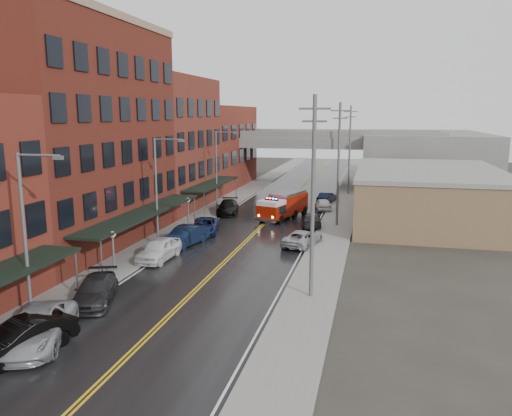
# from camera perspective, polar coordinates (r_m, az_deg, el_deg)

# --- Properties ---
(road) EXTENTS (11.00, 160.00, 0.02)m
(road) POSITION_cam_1_polar(r_m,az_deg,el_deg) (46.10, -0.25, -2.96)
(road) COLOR black
(road) RESTS_ON ground
(sidewalk_left) EXTENTS (3.00, 160.00, 0.15)m
(sidewalk_left) POSITION_cam_1_polar(r_m,az_deg,el_deg) (48.29, -8.71, -2.37)
(sidewalk_left) COLOR slate
(sidewalk_left) RESTS_ON ground
(sidewalk_right) EXTENTS (3.00, 160.00, 0.15)m
(sidewalk_right) POSITION_cam_1_polar(r_m,az_deg,el_deg) (44.96, 8.84, -3.36)
(sidewalk_right) COLOR slate
(sidewalk_right) RESTS_ON ground
(curb_left) EXTENTS (0.30, 160.00, 0.15)m
(curb_left) POSITION_cam_1_polar(r_m,az_deg,el_deg) (47.70, -6.87, -2.49)
(curb_left) COLOR gray
(curb_left) RESTS_ON ground
(curb_right) EXTENTS (0.30, 160.00, 0.15)m
(curb_right) POSITION_cam_1_polar(r_m,az_deg,el_deg) (45.12, 6.75, -3.26)
(curb_right) COLOR gray
(curb_right) RESTS_ON ground
(brick_building_b) EXTENTS (9.00, 20.00, 18.00)m
(brick_building_b) POSITION_cam_1_polar(r_m,az_deg,el_deg) (43.69, -19.94, 7.58)
(brick_building_b) COLOR #582117
(brick_building_b) RESTS_ON ground
(brick_building_c) EXTENTS (9.00, 15.00, 15.00)m
(brick_building_c) POSITION_cam_1_polar(r_m,az_deg,el_deg) (59.17, -10.49, 7.24)
(brick_building_c) COLOR brown
(brick_building_c) RESTS_ON ground
(brick_building_far) EXTENTS (9.00, 20.00, 12.00)m
(brick_building_far) POSITION_cam_1_polar(r_m,az_deg,el_deg) (75.57, -5.06, 6.96)
(brick_building_far) COLOR maroon
(brick_building_far) RESTS_ON ground
(tan_building) EXTENTS (14.00, 22.00, 5.00)m
(tan_building) POSITION_cam_1_polar(r_m,az_deg,el_deg) (54.43, 18.96, 1.25)
(tan_building) COLOR brown
(tan_building) RESTS_ON ground
(right_far_block) EXTENTS (18.00, 30.00, 8.00)m
(right_far_block) POSITION_cam_1_polar(r_m,az_deg,el_deg) (84.12, 18.54, 5.46)
(right_far_block) COLOR slate
(right_far_block) RESTS_ON ground
(awning_1) EXTENTS (2.60, 18.00, 3.09)m
(awning_1) POSITION_cam_1_polar(r_m,az_deg,el_deg) (41.52, -12.69, -0.55)
(awning_1) COLOR black
(awning_1) RESTS_ON ground
(awning_2) EXTENTS (2.60, 13.00, 3.09)m
(awning_2) POSITION_cam_1_polar(r_m,az_deg,el_deg) (57.52, -5.03, 2.76)
(awning_2) COLOR black
(awning_2) RESTS_ON ground
(globe_lamp_1) EXTENTS (0.44, 0.44, 3.12)m
(globe_lamp_1) POSITION_cam_1_polar(r_m,az_deg,el_deg) (35.14, -16.04, -3.88)
(globe_lamp_1) COLOR #59595B
(globe_lamp_1) RESTS_ON ground
(globe_lamp_2) EXTENTS (0.44, 0.44, 3.12)m
(globe_lamp_2) POSITION_cam_1_polar(r_m,az_deg,el_deg) (47.51, -7.78, 0.19)
(globe_lamp_2) COLOR #59595B
(globe_lamp_2) RESTS_ON ground
(street_lamp_0) EXTENTS (2.64, 0.22, 9.00)m
(street_lamp_0) POSITION_cam_1_polar(r_m,az_deg,el_deg) (28.12, -24.60, -2.03)
(street_lamp_0) COLOR #59595B
(street_lamp_0) RESTS_ON ground
(street_lamp_1) EXTENTS (2.64, 0.22, 9.00)m
(street_lamp_1) POSITION_cam_1_polar(r_m,az_deg,el_deg) (41.65, -11.04, 2.62)
(street_lamp_1) COLOR #59595B
(street_lamp_1) RESTS_ON ground
(street_lamp_2) EXTENTS (2.64, 0.22, 9.00)m
(street_lamp_2) POSITION_cam_1_polar(r_m,az_deg,el_deg) (56.49, -4.32, 4.87)
(street_lamp_2) COLOR #59595B
(street_lamp_2) RESTS_ON ground
(utility_pole_0) EXTENTS (1.80, 0.24, 12.00)m
(utility_pole_0) POSITION_cam_1_polar(r_m,az_deg,el_deg) (29.08, 6.52, 1.53)
(utility_pole_0) COLOR #59595B
(utility_pole_0) RESTS_ON ground
(utility_pole_1) EXTENTS (1.80, 0.24, 12.00)m
(utility_pole_1) POSITION_cam_1_polar(r_m,az_deg,el_deg) (48.85, 9.42, 5.17)
(utility_pole_1) COLOR #59595B
(utility_pole_1) RESTS_ON ground
(utility_pole_2) EXTENTS (1.80, 0.24, 12.00)m
(utility_pole_2) POSITION_cam_1_polar(r_m,az_deg,el_deg) (68.75, 10.65, 6.70)
(utility_pole_2) COLOR #59595B
(utility_pole_2) RESTS_ON ground
(overpass) EXTENTS (40.00, 10.00, 7.50)m
(overpass) POSITION_cam_1_polar(r_m,az_deg,el_deg) (76.41, 5.49, 6.98)
(overpass) COLOR slate
(overpass) RESTS_ON ground
(fire_truck) EXTENTS (4.62, 7.79, 2.71)m
(fire_truck) POSITION_cam_1_polar(r_m,az_deg,el_deg) (52.58, 3.09, 0.36)
(fire_truck) COLOR maroon
(fire_truck) RESTS_ON ground
(parked_car_left_1) EXTENTS (3.26, 5.28, 1.64)m
(parked_car_left_1) POSITION_cam_1_polar(r_m,az_deg,el_deg) (25.87, -25.12, -13.32)
(parked_car_left_1) COLOR black
(parked_car_left_1) RESTS_ON ground
(parked_car_left_2) EXTENTS (4.58, 6.55, 1.66)m
(parked_car_left_2) POSITION_cam_1_polar(r_m,az_deg,el_deg) (26.72, -23.82, -12.43)
(parked_car_left_2) COLOR #97999F
(parked_car_left_2) RESTS_ON ground
(parked_car_left_3) EXTENTS (3.68, 5.54, 1.49)m
(parked_car_left_3) POSITION_cam_1_polar(r_m,az_deg,el_deg) (31.04, -17.90, -8.95)
(parked_car_left_3) COLOR black
(parked_car_left_3) RESTS_ON ground
(parked_car_left_4) EXTENTS (2.17, 4.98, 1.67)m
(parked_car_left_4) POSITION_cam_1_polar(r_m,az_deg,el_deg) (38.51, -11.04, -4.66)
(parked_car_left_4) COLOR white
(parked_car_left_4) RESTS_ON ground
(parked_car_left_5) EXTENTS (2.79, 5.20, 1.63)m
(parked_car_left_5) POSITION_cam_1_polar(r_m,az_deg,el_deg) (42.31, -8.10, -3.20)
(parked_car_left_5) COLOR #0E1A33
(parked_car_left_5) RESTS_ON ground
(parked_car_left_6) EXTENTS (3.34, 5.35, 1.38)m
(parked_car_left_6) POSITION_cam_1_polar(r_m,az_deg,el_deg) (46.52, -5.86, -2.03)
(parked_car_left_6) COLOR #141F4D
(parked_car_left_6) RESTS_ON ground
(parked_car_left_7) EXTENTS (3.00, 5.49, 1.51)m
(parked_car_left_7) POSITION_cam_1_polar(r_m,az_deg,el_deg) (55.11, -3.25, 0.08)
(parked_car_left_7) COLOR black
(parked_car_left_7) RESTS_ON ground
(parked_car_right_0) EXTENTS (3.31, 5.26, 1.35)m
(parked_car_right_0) POSITION_cam_1_polar(r_m,az_deg,el_deg) (41.99, 5.36, -3.44)
(parked_car_right_0) COLOR #9FA0A7
(parked_car_right_0) RESTS_ON ground
(parked_car_right_1) EXTENTS (2.57, 4.87, 1.35)m
(parked_car_right_1) POSITION_cam_1_polar(r_m,az_deg,el_deg) (49.14, 6.31, -1.37)
(parked_car_right_1) COLOR #29292B
(parked_car_right_1) RESTS_ON ground
(parked_car_right_2) EXTENTS (2.52, 4.32, 1.38)m
(parked_car_right_2) POSITION_cam_1_polar(r_m,az_deg,el_deg) (57.71, 7.66, 0.43)
(parked_car_right_2) COLOR silver
(parked_car_right_2) RESTS_ON ground
(parked_car_right_3) EXTENTS (2.22, 4.32, 1.36)m
(parked_car_right_3) POSITION_cam_1_polar(r_m,az_deg,el_deg) (62.41, 8.11, 1.18)
(parked_car_right_3) COLOR black
(parked_car_right_3) RESTS_ON ground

